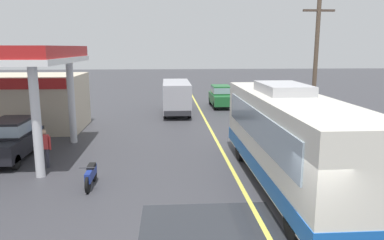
{
  "coord_description": "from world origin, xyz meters",
  "views": [
    {
      "loc": [
        -2.7,
        -7.42,
        5.04
      ],
      "look_at": [
        -1.5,
        10.0,
        1.6
      ],
      "focal_mm": 34.66,
      "sensor_mm": 36.0,
      "label": 1
    }
  ],
  "objects": [
    {
      "name": "minibus_opposing_lane",
      "position": [
        -1.96,
        20.84,
        1.47
      ],
      "size": [
        2.04,
        6.13,
        2.44
      ],
      "color": "#A5A5AD",
      "rests_on": "ground"
    },
    {
      "name": "motorcycle_parked_forecourt",
      "position": [
        -5.51,
        5.73,
        0.44
      ],
      "size": [
        0.55,
        1.8,
        0.92
      ],
      "color": "black",
      "rests_on": "ground"
    },
    {
      "name": "coach_bus_main",
      "position": [
        1.72,
        5.31,
        1.72
      ],
      "size": [
        2.6,
        11.04,
        3.69
      ],
      "color": "silver",
      "rests_on": "ground"
    },
    {
      "name": "car_at_pump",
      "position": [
        -9.8,
        9.47,
        1.01
      ],
      "size": [
        1.7,
        4.2,
        1.82
      ],
      "color": "black",
      "rests_on": "ground"
    },
    {
      "name": "ground",
      "position": [
        0.0,
        20.0,
        0.0
      ],
      "size": [
        120.0,
        120.0,
        0.0
      ],
      "primitive_type": "plane",
      "color": "#38383D"
    },
    {
      "name": "utility_pole_roadside",
      "position": [
        5.79,
        13.35,
        4.0
      ],
      "size": [
        1.8,
        0.24,
        7.64
      ],
      "color": "brown",
      "rests_on": "ground"
    },
    {
      "name": "gas_station_roadside",
      "position": [
        -11.42,
        13.83,
        2.63
      ],
      "size": [
        9.1,
        11.95,
        5.1
      ],
      "color": "#B21E1E",
      "rests_on": "ground"
    },
    {
      "name": "pedestrian_by_shop",
      "position": [
        -8.96,
        10.38,
        0.93
      ],
      "size": [
        0.55,
        0.22,
        1.66
      ],
      "color": "#33333F",
      "rests_on": "ground"
    },
    {
      "name": "pedestrian_near_pump",
      "position": [
        -7.88,
        8.08,
        0.93
      ],
      "size": [
        0.55,
        0.22,
        1.66
      ],
      "color": "#33333F",
      "rests_on": "ground"
    },
    {
      "name": "lane_divider_stripe",
      "position": [
        0.0,
        15.0,
        0.0
      ],
      "size": [
        0.16,
        50.0,
        0.01
      ],
      "primitive_type": "cube",
      "color": "#D8CC4C",
      "rests_on": "ground"
    },
    {
      "name": "car_trailing_behind_bus",
      "position": [
        1.95,
        23.86,
        1.01
      ],
      "size": [
        1.7,
        4.2,
        1.82
      ],
      "color": "#1E602D",
      "rests_on": "ground"
    }
  ]
}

